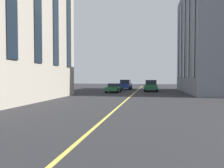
# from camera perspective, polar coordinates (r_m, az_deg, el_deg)

# --- Properties ---
(lane_centre_line) EXTENTS (80.00, 0.16, 0.01)m
(lane_centre_line) POSITION_cam_1_polar(r_m,az_deg,el_deg) (12.69, 0.47, -8.09)
(lane_centre_line) COLOR #D8C64C
(lane_centre_line) RESTS_ON ground_plane
(car_blue_near) EXTENTS (4.70, 2.14, 1.88)m
(car_blue_near) POSITION_cam_1_polar(r_m,az_deg,el_deg) (36.46, 4.08, -0.14)
(car_blue_near) COLOR navy
(car_blue_near) RESTS_ON ground_plane
(car_green_parked_b) EXTENTS (4.70, 2.14, 1.88)m
(car_green_parked_b) POSITION_cam_1_polar(r_m,az_deg,el_deg) (32.32, 11.61, -0.41)
(car_green_parked_b) COLOR #1E6038
(car_green_parked_b) RESTS_ON ground_plane
(car_green_oncoming) EXTENTS (4.40, 1.95, 1.37)m
(car_green_oncoming) POSITION_cam_1_polar(r_m,az_deg,el_deg) (29.42, 0.54, -1.11)
(car_green_oncoming) COLOR #1E6038
(car_green_oncoming) RESTS_ON ground_plane
(building_right_near) EXTENTS (17.50, 11.16, 16.51)m
(building_right_near) POSITION_cam_1_polar(r_m,az_deg,el_deg) (33.87, 30.40, 11.86)
(building_right_near) COLOR slate
(building_right_near) RESTS_ON ground_plane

